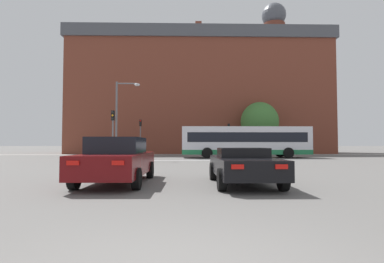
% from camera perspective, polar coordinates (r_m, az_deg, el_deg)
% --- Properties ---
extents(stop_line_strip, '(8.67, 0.30, 0.01)m').
position_cam_1_polar(stop_line_strip, '(23.99, -1.40, -5.54)').
color(stop_line_strip, silver).
rests_on(stop_line_strip, ground_plane).
extents(far_pavement, '(69.63, 2.50, 0.01)m').
position_cam_1_polar(far_pavement, '(36.82, -1.36, -4.45)').
color(far_pavement, gray).
rests_on(far_pavement, ground_plane).
extents(brick_civic_building, '(37.11, 12.53, 23.15)m').
position_cam_1_polar(brick_civic_building, '(46.00, 1.52, 7.03)').
color(brick_civic_building, brown).
rests_on(brick_civic_building, ground_plane).
extents(car_saloon_left, '(2.07, 4.86, 1.55)m').
position_cam_1_polar(car_saloon_left, '(10.46, -13.95, -5.27)').
color(car_saloon_left, '#600C0F').
rests_on(car_saloon_left, ground_plane).
extents(car_roadster_right, '(1.96, 4.30, 1.19)m').
position_cam_1_polar(car_roadster_right, '(9.96, 9.74, -6.33)').
color(car_roadster_right, black).
rests_on(car_roadster_right, ground_plane).
extents(bus_crossing_lead, '(12.10, 2.68, 2.95)m').
position_cam_1_polar(bus_crossing_lead, '(29.13, 10.09, -1.85)').
color(bus_crossing_lead, silver).
rests_on(bus_crossing_lead, ground_plane).
extents(traffic_light_near_left, '(0.26, 0.31, 4.03)m').
position_cam_1_polar(traffic_light_near_left, '(24.97, -14.85, 0.88)').
color(traffic_light_near_left, slate).
rests_on(traffic_light_near_left, ground_plane).
extents(traffic_light_far_left, '(0.26, 0.31, 4.29)m').
position_cam_1_polar(traffic_light_far_left, '(36.87, -9.80, 0.06)').
color(traffic_light_far_left, slate).
rests_on(traffic_light_far_left, ground_plane).
extents(traffic_light_far_right, '(0.26, 0.31, 3.80)m').
position_cam_1_polar(traffic_light_far_right, '(36.60, 7.02, -0.42)').
color(traffic_light_far_right, slate).
rests_on(traffic_light_far_right, ground_plane).
extents(street_lamp_junction, '(2.04, 0.36, 6.60)m').
position_cam_1_polar(street_lamp_junction, '(26.01, -13.41, 3.74)').
color(street_lamp_junction, slate).
rests_on(street_lamp_junction, ground_plane).
extents(pedestrian_waiting, '(0.45, 0.34, 1.72)m').
position_cam_1_polar(pedestrian_waiting, '(37.32, 9.53, -2.84)').
color(pedestrian_waiting, black).
rests_on(pedestrian_waiting, ground_plane).
extents(pedestrian_walking_east, '(0.44, 0.43, 1.76)m').
position_cam_1_polar(pedestrian_walking_east, '(37.03, -0.81, -2.84)').
color(pedestrian_walking_east, black).
rests_on(pedestrian_walking_east, ground_plane).
extents(pedestrian_walking_west, '(0.36, 0.45, 1.67)m').
position_cam_1_polar(pedestrian_walking_west, '(37.40, -15.41, -2.84)').
color(pedestrian_walking_west, brown).
rests_on(pedestrian_walking_west, ground_plane).
extents(tree_by_building, '(4.71, 4.71, 6.57)m').
position_cam_1_polar(tree_by_building, '(38.32, 12.75, 1.80)').
color(tree_by_building, '#4C3823').
rests_on(tree_by_building, ground_plane).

